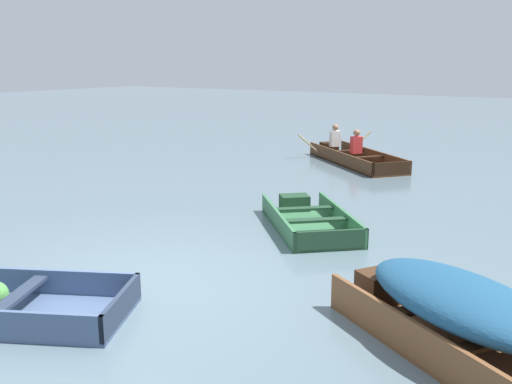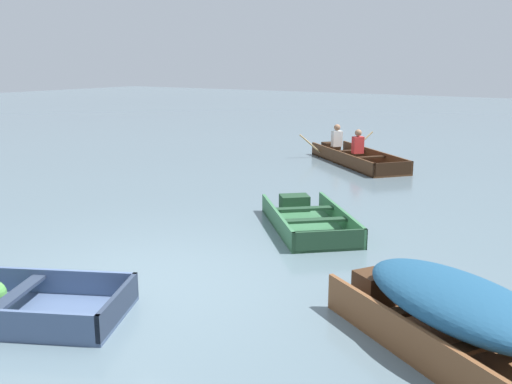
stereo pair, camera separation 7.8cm
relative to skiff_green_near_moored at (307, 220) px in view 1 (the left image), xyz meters
name	(u,v)px [view 1 (the left image)]	position (x,y,z in m)	size (l,w,h in m)	color
ground_plane	(145,282)	(-0.55, -3.23, -0.11)	(80.00, 80.00, 0.00)	slate
skiff_green_near_moored	(307,220)	(0.00, 0.00, 0.00)	(2.44, 2.53, 0.31)	#387047
skiff_wooden_brown_mid_moored	(458,309)	(3.08, -2.91, 0.31)	(2.84, 2.32, 0.71)	brown
rowboat_dark_varnish_with_crew	(352,156)	(-1.80, 6.00, 0.07)	(3.50, 3.29, 0.91)	#4C2D19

